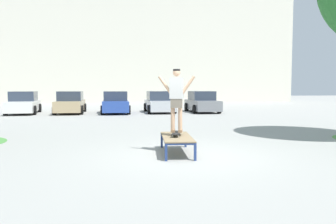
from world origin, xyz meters
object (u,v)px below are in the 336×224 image
at_px(car_tan, 70,103).
at_px(skater, 177,96).
at_px(car_blue, 116,103).
at_px(car_silver, 159,103).
at_px(car_grey, 202,102).
at_px(skate_box, 177,138).
at_px(skateboard, 176,133).
at_px(car_white, 24,103).

bearing_deg(car_tan, skater, -72.70).
relative_size(skater, car_blue, 0.40).
relative_size(car_silver, car_grey, 1.00).
bearing_deg(car_tan, car_silver, -1.74).
distance_m(skate_box, car_tan, 15.77).
bearing_deg(car_silver, skater, -95.67).
xyz_separation_m(car_tan, car_blue, (3.07, -0.38, 0.00)).
xyz_separation_m(skate_box, skater, (0.01, 0.08, 1.12)).
height_order(skateboard, car_grey, car_grey).
xyz_separation_m(skateboard, skater, (0.00, 0.00, 0.99)).
relative_size(skateboard, car_white, 0.19).
bearing_deg(car_white, car_silver, -1.56).
bearing_deg(skater, car_silver, 84.33).
height_order(skateboard, car_silver, car_silver).
xyz_separation_m(car_tan, car_silver, (6.13, -0.19, 0.00)).
bearing_deg(skater, car_tan, 107.30).
bearing_deg(skate_box, car_white, 117.07).
bearing_deg(skateboard, skater, 73.47).
bearing_deg(car_silver, car_tan, 178.26).
height_order(skateboard, skater, skater).
height_order(skateboard, car_tan, car_tan).
bearing_deg(car_tan, car_grey, -2.52).
distance_m(skateboard, car_blue, 14.69).
bearing_deg(skate_box, car_blue, 96.19).
relative_size(car_blue, car_silver, 1.00).
relative_size(skater, car_tan, 0.40).
relative_size(skateboard, car_tan, 0.20).
distance_m(skate_box, car_silver, 14.95).
xyz_separation_m(skater, car_silver, (1.47, 14.79, -0.84)).
relative_size(skate_box, car_grey, 0.46).
distance_m(skate_box, skater, 1.12).
bearing_deg(car_blue, skater, -83.75).
distance_m(car_silver, car_grey, 3.07).
bearing_deg(car_grey, car_tan, 177.48).
height_order(skateboard, car_blue, car_blue).
distance_m(car_tan, car_blue, 3.09).
relative_size(skater, car_grey, 0.40).
distance_m(skateboard, skater, 0.99).
xyz_separation_m(skater, car_blue, (-1.60, 14.60, -0.84)).
height_order(car_white, car_grey, same).
bearing_deg(car_tan, skateboard, -72.70).
height_order(skater, car_blue, skater).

